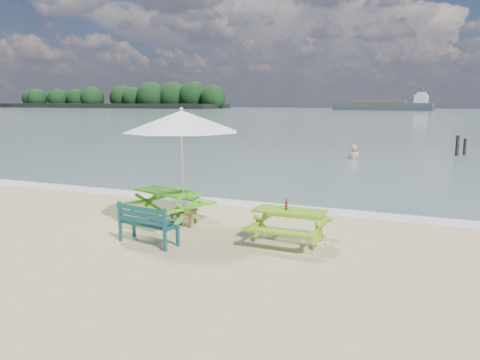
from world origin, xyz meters
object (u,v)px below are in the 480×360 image
at_px(park_bench, 149,232).
at_px(picnic_table_right, 290,227).
at_px(side_table, 184,217).
at_px(beer_bottle, 286,206).
at_px(swimmer, 353,163).
at_px(picnic_table_left, 167,207).
at_px(patio_umbrella, 182,121).

bearing_deg(park_bench, picnic_table_right, 24.14).
xyz_separation_m(side_table, beer_bottle, (2.66, -0.38, 0.59)).
distance_m(beer_bottle, swimmer, 14.89).
distance_m(picnic_table_left, park_bench, 1.79).
distance_m(park_bench, side_table, 1.58).
xyz_separation_m(patio_umbrella, swimmer, (1.70, 14.45, -2.67)).
height_order(picnic_table_right, side_table, picnic_table_right).
distance_m(park_bench, beer_bottle, 2.92).
relative_size(picnic_table_right, side_table, 2.58).
xyz_separation_m(patio_umbrella, beer_bottle, (2.66, -0.38, -1.69)).
xyz_separation_m(park_bench, patio_umbrella, (-0.06, 1.58, 2.22)).
bearing_deg(picnic_table_right, patio_umbrella, 172.28).
relative_size(park_bench, side_table, 2.16).
relative_size(picnic_table_right, patio_umbrella, 0.52).
xyz_separation_m(picnic_table_right, patio_umbrella, (-2.74, 0.37, 2.14)).
height_order(park_bench, patio_umbrella, patio_umbrella).
bearing_deg(picnic_table_right, beer_bottle, -175.37).
relative_size(picnic_table_left, side_table, 3.48).
bearing_deg(picnic_table_right, side_table, 172.28).
xyz_separation_m(picnic_table_left, park_bench, (0.58, -1.69, -0.12)).
bearing_deg(park_bench, swimmer, 84.14).
distance_m(picnic_table_right, patio_umbrella, 3.50).
distance_m(picnic_table_right, beer_bottle, 0.45).
height_order(picnic_table_right, swimmer, swimmer).
relative_size(picnic_table_left, beer_bottle, 9.66).
height_order(side_table, swimmer, swimmer).
bearing_deg(swimmer, picnic_table_right, -85.99).
height_order(park_bench, swimmer, park_bench).
bearing_deg(picnic_table_right, swimmer, 94.01).
distance_m(picnic_table_left, swimmer, 14.52).
xyz_separation_m(picnic_table_right, side_table, (-2.74, 0.37, -0.15)).
bearing_deg(picnic_table_left, patio_umbrella, -11.92).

